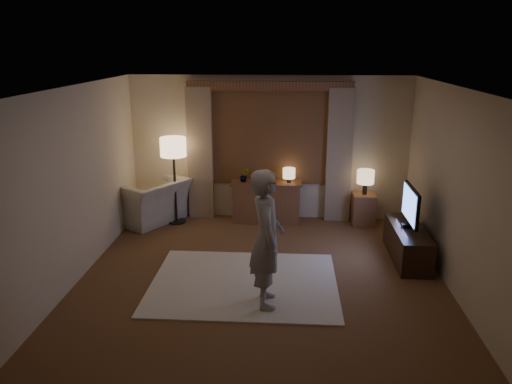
# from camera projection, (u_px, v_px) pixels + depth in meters

# --- Properties ---
(room) EXTENTS (5.04, 5.54, 2.64)m
(room) POSITION_uv_depth(u_px,v_px,m) (263.00, 179.00, 6.85)
(room) COLOR brown
(room) RESTS_ON ground
(rug) EXTENTS (2.50, 2.00, 0.02)m
(rug) POSITION_uv_depth(u_px,v_px,m) (244.00, 283.00, 6.75)
(rug) COLOR beige
(rug) RESTS_ON floor
(sideboard) EXTENTS (1.20, 0.40, 0.70)m
(sideboard) POSITION_uv_depth(u_px,v_px,m) (266.00, 203.00, 9.05)
(sideboard) COLOR brown
(sideboard) RESTS_ON floor
(picture_frame) EXTENTS (0.16, 0.02, 0.20)m
(picture_frame) POSITION_uv_depth(u_px,v_px,m) (266.00, 179.00, 8.92)
(picture_frame) COLOR brown
(picture_frame) RESTS_ON sideboard
(plant) EXTENTS (0.16, 0.13, 0.30)m
(plant) POSITION_uv_depth(u_px,v_px,m) (244.00, 176.00, 8.93)
(plant) COLOR #999999
(plant) RESTS_ON sideboard
(table_lamp_sideboard) EXTENTS (0.22, 0.22, 0.30)m
(table_lamp_sideboard) POSITION_uv_depth(u_px,v_px,m) (289.00, 174.00, 8.86)
(table_lamp_sideboard) COLOR black
(table_lamp_sideboard) RESTS_ON sideboard
(floor_lamp) EXTENTS (0.45, 0.45, 1.56)m
(floor_lamp) POSITION_uv_depth(u_px,v_px,m) (173.00, 152.00, 8.71)
(floor_lamp) COLOR black
(floor_lamp) RESTS_ON floor
(armchair) EXTENTS (1.53, 1.58, 0.78)m
(armchair) POSITION_uv_depth(u_px,v_px,m) (149.00, 201.00, 9.02)
(armchair) COLOR beige
(armchair) RESTS_ON floor
(side_table) EXTENTS (0.40, 0.40, 0.56)m
(side_table) POSITION_uv_depth(u_px,v_px,m) (363.00, 209.00, 8.91)
(side_table) COLOR brown
(side_table) RESTS_ON floor
(table_lamp_side) EXTENTS (0.30, 0.30, 0.44)m
(table_lamp_side) POSITION_uv_depth(u_px,v_px,m) (366.00, 177.00, 8.74)
(table_lamp_side) COLOR black
(table_lamp_side) RESTS_ON side_table
(tv_stand) EXTENTS (0.45, 1.40, 0.50)m
(tv_stand) POSITION_uv_depth(u_px,v_px,m) (407.00, 243.00, 7.47)
(tv_stand) COLOR black
(tv_stand) RESTS_ON floor
(tv) EXTENTS (0.21, 0.86, 0.62)m
(tv) POSITION_uv_depth(u_px,v_px,m) (411.00, 206.00, 7.30)
(tv) COLOR black
(tv) RESTS_ON tv_stand
(person) EXTENTS (0.49, 0.67, 1.72)m
(person) POSITION_uv_depth(u_px,v_px,m) (267.00, 239.00, 5.97)
(person) COLOR #9D9990
(person) RESTS_ON rug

